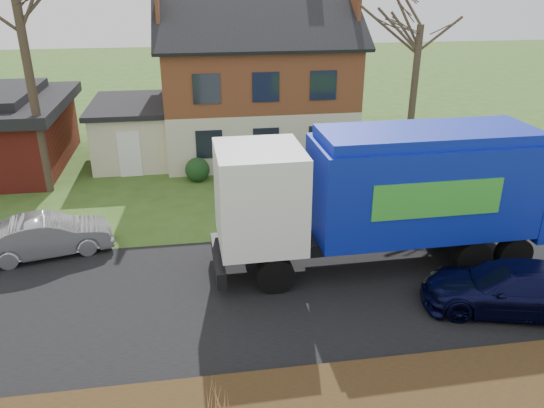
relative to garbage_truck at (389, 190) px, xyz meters
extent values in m
plane|color=#34521B|center=(-4.48, -1.27, -2.51)|extent=(120.00, 120.00, 0.00)
cube|color=black|center=(-4.48, -1.27, -2.50)|extent=(80.00, 7.00, 0.02)
cube|color=beige|center=(-2.48, 12.73, -1.16)|extent=(9.00, 7.50, 2.70)
cube|color=#522B17|center=(-2.48, 12.73, 1.59)|extent=(9.00, 7.50, 2.80)
cube|color=beige|center=(-8.68, 12.23, -1.21)|extent=(3.50, 5.50, 2.60)
cube|color=black|center=(-8.68, 12.23, 0.21)|extent=(3.90, 5.90, 0.24)
cylinder|color=black|center=(-3.70, -1.19, -1.95)|extent=(1.13, 0.39, 1.12)
cylinder|color=black|center=(-3.73, 1.07, -1.95)|extent=(1.13, 0.39, 1.12)
cylinder|color=black|center=(2.44, -1.09, -1.95)|extent=(1.13, 0.39, 1.12)
cylinder|color=black|center=(2.40, 1.17, -1.95)|extent=(1.13, 0.39, 1.12)
cylinder|color=black|center=(3.84, -1.07, -1.95)|extent=(1.13, 0.39, 1.12)
cylinder|color=black|center=(3.80, 1.19, -1.95)|extent=(1.13, 0.39, 1.12)
cube|color=black|center=(0.05, 0.00, -1.60)|extent=(9.28, 1.43, 0.38)
cube|color=white|center=(-3.99, -0.06, 0.07)|extent=(2.52, 2.73, 2.91)
cube|color=black|center=(-5.17, -0.08, 0.23)|extent=(0.12, 2.37, 0.97)
cube|color=black|center=(-5.28, -0.08, -1.92)|extent=(0.31, 2.70, 0.48)
cube|color=#0D1FA1|center=(1.08, 0.02, 0.07)|extent=(6.83, 2.80, 2.91)
cube|color=#0D1FA1|center=(1.08, 0.02, 1.69)|extent=(6.50, 2.47, 0.32)
cube|color=#0D1FA1|center=(4.58, 0.07, -0.04)|extent=(0.42, 2.75, 3.12)
cube|color=green|center=(0.93, -1.35, 0.18)|extent=(3.88, 0.10, 1.08)
cube|color=green|center=(0.89, 1.38, 0.18)|extent=(3.88, 0.10, 1.08)
imported|color=#9B9DA3|center=(-10.72, 2.24, -1.85)|extent=(4.26, 2.31, 1.33)
imported|color=black|center=(2.52, -3.07, -1.83)|extent=(5.08, 3.16, 1.37)
cylinder|color=#403326|center=(-12.02, 8.14, 1.75)|extent=(0.35, 0.35, 8.53)
cylinder|color=#413527|center=(3.86, 7.67, 0.81)|extent=(0.30, 0.30, 6.66)
cylinder|color=#3E3325|center=(-1.27, 20.08, 1.86)|extent=(0.33, 0.33, 8.75)
cone|color=#A77C49|center=(-5.65, -6.11, -1.77)|extent=(0.04, 0.04, 0.89)
cone|color=#A77C49|center=(-5.79, -6.11, -1.77)|extent=(0.04, 0.04, 0.89)
cone|color=#A77C49|center=(-5.51, -6.11, -1.77)|extent=(0.04, 0.04, 0.89)
cone|color=#A77C49|center=(-5.65, -6.00, -1.77)|extent=(0.04, 0.04, 0.89)
cone|color=#A77C49|center=(-5.65, -6.22, -1.77)|extent=(0.04, 0.04, 0.89)
camera|label=1|loc=(-5.84, -14.26, 5.99)|focal=35.00mm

